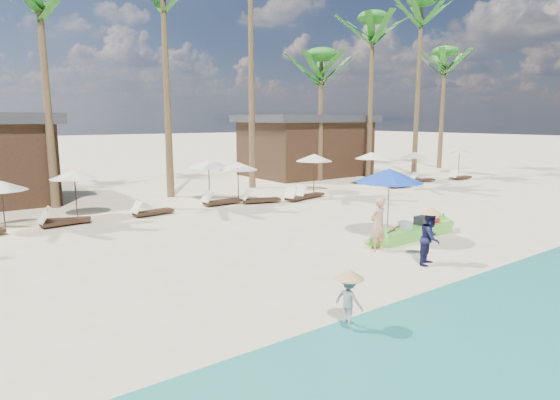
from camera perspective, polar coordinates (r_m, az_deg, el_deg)
ground at (r=12.26m, az=3.61°, el=-9.23°), size 240.00×240.00×0.00m
wet_sand_strip at (r=9.28m, az=24.56°, el=-16.60°), size 240.00×4.50×0.01m
green_canoe at (r=16.59m, az=16.02°, el=-3.69°), size 5.52×0.82×0.70m
tourist at (r=14.59m, az=11.84°, el=-2.91°), size 0.63×0.43×1.68m
vendor_green at (r=13.64m, az=17.86°, el=-4.45°), size 0.88×0.79×1.50m
vendor_yellow at (r=9.11m, az=8.41°, el=-11.88°), size 0.46×0.66×0.93m
blue_umbrella at (r=15.72m, az=13.19°, el=2.94°), size 2.25×2.25×2.42m
resort_parasol_4 at (r=19.51m, az=-30.87°, el=1.51°), size 1.78×1.78×1.84m
lounger_4_right at (r=19.90m, az=-25.03°, el=-2.11°), size 1.93×1.14×0.63m
resort_parasol_5 at (r=20.82m, az=-23.79°, el=2.91°), size 1.94×1.94×2.00m
lounger_5_left at (r=19.54m, az=-25.23°, el=-2.38°), size 1.73×0.70×0.57m
resort_parasol_6 at (r=22.98m, az=-8.70°, el=4.44°), size 2.04×2.04×2.10m
lounger_6_left at (r=20.36m, az=-15.51°, el=-1.31°), size 1.82×0.75×0.60m
lounger_6_right at (r=22.20m, az=-7.35°, el=-0.08°), size 1.96×0.66×0.66m
resort_parasol_7 at (r=22.65m, az=-5.15°, el=4.14°), size 1.92×1.92×1.98m
lounger_7_left at (r=22.57m, az=-2.58°, el=0.13°), size 1.97×1.06×0.64m
lounger_7_right at (r=23.31m, az=2.16°, el=0.45°), size 1.97×1.15×0.64m
resort_parasol_8 at (r=26.03m, az=4.19°, el=5.18°), size 2.06×2.06×2.12m
lounger_8_left at (r=24.00m, az=3.50°, el=0.68°), size 1.85×0.86×0.61m
resort_parasol_9 at (r=28.84m, az=11.09°, el=5.34°), size 2.00×2.00×2.06m
lounger_9_left at (r=28.52m, az=14.26°, el=1.81°), size 1.69×0.72×0.56m
lounger_9_right at (r=29.74m, az=13.01°, el=2.18°), size 1.76×1.02×0.57m
resort_parasol_10 at (r=32.28m, az=16.10°, el=5.32°), size 1.83×1.83×1.88m
lounger_10_left at (r=29.91m, az=14.87°, el=2.14°), size 1.69×1.00×0.55m
lounger_10_right at (r=31.62m, az=16.82°, el=2.45°), size 1.75×0.98×0.57m
resort_parasol_11 at (r=37.50m, az=21.06°, el=5.67°), size 1.86×1.86×1.92m
lounger_11_left at (r=33.69m, az=21.02°, el=2.67°), size 1.82×0.64×0.61m
palm_3 at (r=23.99m, az=-27.24°, el=19.77°), size 2.08×2.08×10.52m
palm_4 at (r=25.44m, az=-14.03°, el=21.89°), size 2.08×2.08×11.70m
palm_6 at (r=31.12m, az=5.04°, el=15.38°), size 2.08×2.08×8.51m
palm_7 at (r=33.33m, az=11.20°, el=18.23°), size 2.08×2.08×11.08m
palm_8 at (r=36.67m, az=16.77°, el=19.10°), size 2.08×2.08×12.70m
palm_9 at (r=41.35m, az=19.43°, el=14.88°), size 2.08×2.08×9.82m
pavilion_east at (r=34.05m, az=3.10°, el=6.74°), size 8.80×6.60×4.30m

